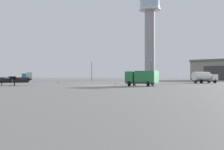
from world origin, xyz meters
name	(u,v)px	position (x,y,z in m)	size (l,w,h in m)	color
ground_plane	(102,85)	(0.00, 0.00, 0.00)	(400.00, 400.00, 0.00)	gray
control_tower	(150,29)	(17.47, 73.59, 24.71)	(10.26, 10.26, 43.75)	gray
airplane_black	(14,79)	(-17.55, -2.53, 1.26)	(7.04, 8.85, 2.70)	black
truck_fuel_tanker_white	(204,77)	(25.85, 15.95, 1.67)	(7.35, 5.15, 3.04)	#38383D
truck_box_green	(142,77)	(7.96, -4.68, 1.66)	(6.39, 4.96, 2.89)	#38383D
truck_flatbed_teal	(23,78)	(-28.77, 31.32, 1.32)	(5.40, 7.26, 2.75)	#38383D
light_post_west	(92,69)	(-8.61, 53.66, 4.71)	(0.44, 0.44, 7.80)	#38383D
light_post_east	(151,68)	(15.37, 47.71, 5.01)	(0.44, 0.44, 8.37)	#38383D
traffic_cone_near_left	(58,82)	(-12.77, 14.08, 0.30)	(0.36, 0.36, 0.61)	black
traffic_cone_near_right	(116,83)	(2.66, 8.14, 0.35)	(0.36, 0.36, 0.72)	black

